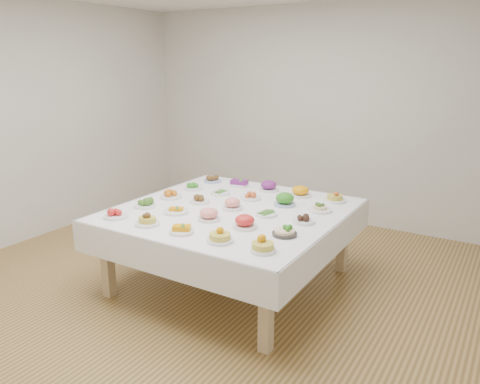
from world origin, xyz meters
The scene contains 27 objects.
room_envelope centered at (0.00, 0.00, 1.83)m, with size 5.02×5.02×2.81m.
display_table centered at (0.22, 0.17, 0.68)m, with size 2.01×2.01×0.75m.
dish_0 centered at (-0.52, -0.57, 0.79)m, with size 0.21×0.21×0.09m.
dish_1 centered at (-0.15, -0.57, 0.80)m, with size 0.21×0.21×0.12m.
dish_2 centered at (0.22, -0.57, 0.78)m, with size 0.20×0.20×0.08m.
dish_3 centered at (0.59, -0.57, 0.81)m, with size 0.20×0.20×0.12m.
dish_4 centered at (0.96, -0.56, 0.81)m, with size 0.20×0.19×0.13m.
dish_5 centered at (-0.51, -0.20, 0.79)m, with size 0.20×0.20×0.10m.
dish_6 centered at (-0.15, -0.19, 0.78)m, with size 0.22×0.22×0.09m.
dish_7 centered at (0.22, -0.20, 0.80)m, with size 0.19×0.19×0.11m.
dish_8 centered at (0.59, -0.20, 0.80)m, with size 0.21×0.21×0.11m.
dish_9 centered at (0.95, -0.19, 0.80)m, with size 0.20×0.20×0.11m.
dish_10 centered at (-0.50, 0.17, 0.79)m, with size 0.22×0.22×0.09m.
dish_11 centered at (-0.15, 0.18, 0.79)m, with size 0.19×0.19×0.08m.
dish_12 centered at (0.23, 0.18, 0.80)m, with size 0.20×0.20×0.11m.
dish_13 centered at (0.59, 0.17, 0.77)m, with size 0.19×0.19×0.04m.
dish_14 centered at (0.95, 0.17, 0.78)m, with size 0.19×0.19×0.08m.
dish_15 centered at (-0.50, 0.55, 0.78)m, with size 0.20×0.20×0.08m.
dish_16 centered at (-0.15, 0.54, 0.77)m, with size 0.20×0.20×0.05m.
dish_17 centered at (0.22, 0.53, 0.78)m, with size 0.20×0.20×0.08m.
dish_18 centered at (0.59, 0.53, 0.81)m, with size 0.21×0.21×0.12m.
dish_19 centered at (0.95, 0.54, 0.79)m, with size 0.21×0.21×0.10m.
dish_20 centered at (-0.51, 0.91, 0.78)m, with size 0.20×0.20×0.08m.
dish_21 centered at (-0.15, 0.91, 0.79)m, with size 0.19×0.19×0.09m.
dish_22 centered at (0.22, 0.91, 0.81)m, with size 0.21×0.21×0.13m.
dish_23 centered at (0.59, 0.90, 0.81)m, with size 0.21×0.21×0.12m.
dish_24 centered at (0.96, 0.91, 0.81)m, with size 0.21×0.21×0.12m.
Camera 1 is at (2.46, -3.34, 2.08)m, focal length 35.00 mm.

